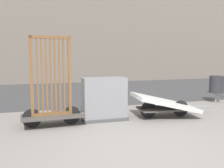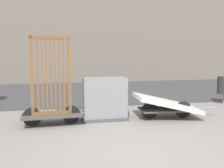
# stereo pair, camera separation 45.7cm
# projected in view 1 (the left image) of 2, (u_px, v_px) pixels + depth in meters

# --- Properties ---
(ground_plane) EXTENTS (60.00, 60.00, 0.00)m
(ground_plane) POSITION_uv_depth(u_px,v_px,m) (145.00, 150.00, 4.64)
(ground_plane) COLOR gray
(road_strip) EXTENTS (56.00, 7.06, 0.01)m
(road_strip) POSITION_uv_depth(u_px,v_px,m) (79.00, 92.00, 11.68)
(road_strip) COLOR #424244
(road_strip) RESTS_ON ground_plane
(bike_cart_with_bedframe) EXTENTS (2.13, 0.76, 2.11)m
(bike_cart_with_bedframe) POSITION_uv_depth(u_px,v_px,m) (52.00, 97.00, 6.13)
(bike_cart_with_bedframe) COLOR #4C4742
(bike_cart_with_bedframe) RESTS_ON ground_plane
(bike_cart_with_mattress) EXTENTS (2.27, 1.18, 0.65)m
(bike_cart_with_mattress) POSITION_uv_depth(u_px,v_px,m) (165.00, 104.00, 6.99)
(bike_cart_with_mattress) COLOR #4C4742
(bike_cart_with_mattress) RESTS_ON ground_plane
(utility_cabinet) EXTENTS (1.16, 0.55, 1.10)m
(utility_cabinet) POSITION_uv_depth(u_px,v_px,m) (104.00, 100.00, 6.71)
(utility_cabinet) COLOR #4C4C4C
(utility_cabinet) RESTS_ON ground_plane
(trash_bin) EXTENTS (0.48, 0.48, 0.93)m
(trash_bin) POSITION_uv_depth(u_px,v_px,m) (216.00, 84.00, 9.08)
(trash_bin) COLOR gray
(trash_bin) RESTS_ON ground_plane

